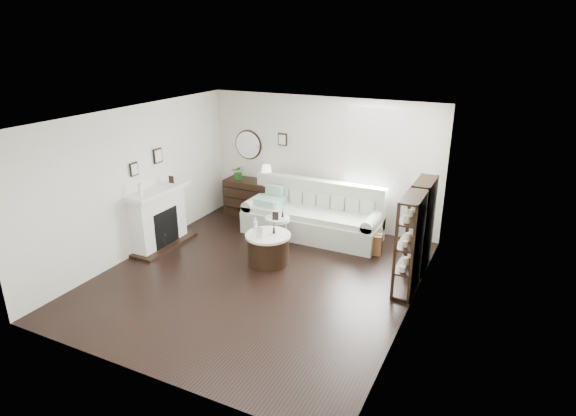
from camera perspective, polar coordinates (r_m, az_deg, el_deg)
The scene contains 18 objects.
room at distance 9.70m, azimuth 7.99°, elevation 6.25°, with size 5.50×5.50×5.50m.
fireplace at distance 9.47m, azimuth -15.01°, elevation -1.33°, with size 0.50×1.40×1.84m.
shelf_unit_far at distance 8.51m, azimuth 15.51°, elevation -1.94°, with size 0.30×0.80×1.60m.
shelf_unit_near at distance 7.69m, azimuth 14.18°, elevation -4.23°, with size 0.30×0.80×1.60m.
sofa at distance 9.73m, azimuth 3.00°, elevation -1.20°, with size 2.77×0.96×1.08m.
quilt at distance 9.89m, azimuth -2.13°, elevation 0.82°, with size 0.55×0.45×0.14m, color #299669.
suitcase at distance 9.10m, azimuth 9.25°, elevation -4.14°, with size 0.57×0.19×0.38m, color brown.
dresser at distance 10.72m, azimuth -4.21°, elevation 1.14°, with size 1.24×0.53×0.82m.
table_lamp at distance 10.37m, azimuth -2.56°, elevation 4.05°, with size 0.25×0.25×0.39m, color white, non-canonical shape.
potted_plant at distance 10.66m, azimuth -5.87°, elevation 4.23°, with size 0.29×0.26×0.33m, color #205F1B.
drum_table at distance 8.57m, azimuth -2.36°, elevation -4.81°, with size 0.80×0.80×0.56m.
pedestal_table at distance 9.16m, azimuth -1.25°, elevation -1.42°, with size 0.48×0.48×0.58m.
eiffel_drum at distance 8.42m, azimuth -1.68°, elevation -2.45°, with size 0.12×0.12×0.21m, color black, non-canonical shape.
bottle_drum at distance 8.42m, azimuth -3.89°, elevation -2.14°, with size 0.07×0.07×0.31m, color silver.
card_frame_drum at distance 8.28m, azimuth -3.39°, elevation -2.93°, with size 0.15×0.01×0.20m, color silver.
eiffel_ped at distance 9.10m, azimuth -0.64°, elevation -0.59°, with size 0.11×0.11×0.19m, color black, non-canonical shape.
flask_ped at distance 9.16m, azimuth -1.66°, elevation -0.27°, with size 0.14×0.14×0.25m, color silver, non-canonical shape.
card_frame_ped at distance 9.01m, azimuth -1.50°, elevation -0.95°, with size 0.12×0.01×0.16m, color black.
Camera 1 is at (3.61, -6.27, 3.90)m, focal length 30.00 mm.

